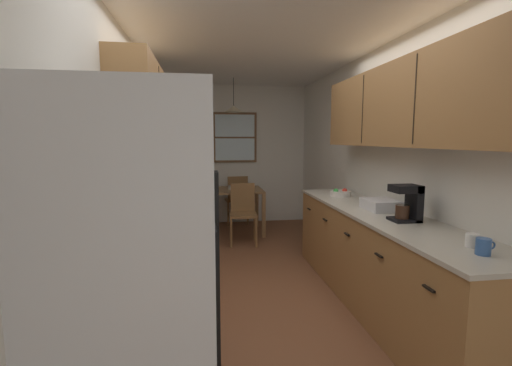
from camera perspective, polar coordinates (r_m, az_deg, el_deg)
ground_plane at (r=4.29m, az=0.15°, el=-14.29°), size 12.00×12.00×0.00m
wall_left at (r=4.03m, az=-19.20°, el=2.58°), size 0.10×9.00×2.55m
wall_right at (r=4.41m, az=17.79°, el=3.00°), size 0.10×9.00×2.55m
wall_back at (r=6.63m, az=-3.27°, el=4.59°), size 4.40×0.10×2.55m
ceiling_slab at (r=4.12m, az=0.16°, el=21.50°), size 4.40×9.00×0.08m
refrigerator at (r=1.83m, az=-18.94°, el=-14.73°), size 0.77×0.82×1.79m
stove_range at (r=2.69m, az=-16.96°, el=-17.24°), size 0.66×0.64×1.10m
microwave_over_range at (r=2.48m, az=-20.56°, el=8.00°), size 0.39×0.56×0.32m
counter_left at (r=3.84m, az=-14.32°, el=-10.01°), size 0.64×1.82×0.90m
upper_cabinets_left at (r=3.65m, az=-17.32°, el=11.44°), size 0.33×1.90×0.75m
counter_right at (r=3.56m, az=19.16°, el=-11.57°), size 0.64×2.99×0.90m
upper_cabinets_right at (r=3.41m, az=22.66°, el=11.55°), size 0.33×2.67×0.72m
dining_table at (r=5.87m, az=-3.54°, el=-2.14°), size 0.93×0.80×0.74m
dining_chair_near at (r=5.31m, az=-2.13°, el=-4.46°), size 0.43×0.43×0.90m
dining_chair_far at (r=6.50m, az=-3.13°, el=-2.33°), size 0.44×0.44×0.90m
pendant_light at (r=5.82m, az=-3.65°, el=11.94°), size 0.30×0.30×0.54m
back_window at (r=6.55m, az=-3.45°, el=7.38°), size 0.81×0.05×0.92m
trash_bin at (r=5.09m, az=-9.41°, el=-7.47°), size 0.28×0.28×0.58m
storage_canister at (r=3.02m, az=-15.99°, el=-3.97°), size 0.11×0.11×0.20m
dish_towel at (r=2.79m, az=-9.01°, el=-15.42°), size 0.02×0.16×0.24m
coffee_maker at (r=3.12m, az=23.51°, el=-2.87°), size 0.22×0.18×0.30m
mug_by_coffeemaker at (r=2.58m, az=31.75°, el=-7.94°), size 0.12×0.08×0.09m
mug_spare at (r=2.45m, az=33.01°, el=-8.65°), size 0.12×0.08×0.10m
fruit_bowl at (r=4.24m, az=13.53°, el=-1.62°), size 0.24×0.24×0.09m
dish_rack at (r=3.54m, az=19.62°, el=-3.33°), size 0.28×0.34×0.10m
table_serving_bowl at (r=5.85m, az=-3.67°, el=-0.72°), size 0.17×0.17×0.06m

